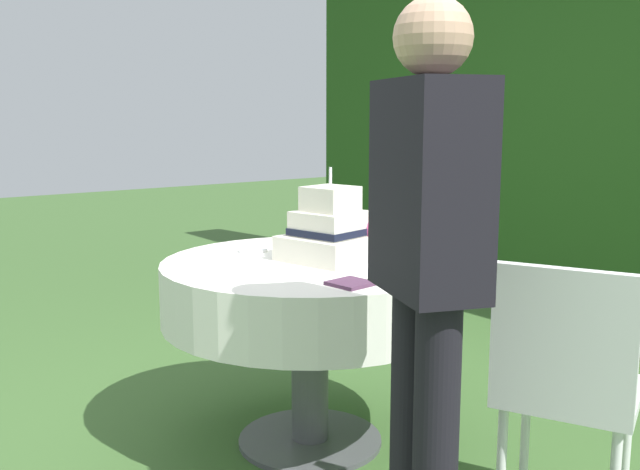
{
  "coord_description": "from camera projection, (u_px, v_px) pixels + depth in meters",
  "views": [
    {
      "loc": [
        2.2,
        -1.62,
        1.31
      ],
      "look_at": [
        0.02,
        0.04,
        0.85
      ],
      "focal_mm": 40.21,
      "sensor_mm": 36.0,
      "label": 1
    }
  ],
  "objects": [
    {
      "name": "garden_chair",
      "position": [
        566.0,
        377.0,
        2.13
      ],
      "size": [
        0.53,
        0.53,
        0.89
      ],
      "color": "white",
      "rests_on": "ground_plane"
    },
    {
      "name": "standing_person",
      "position": [
        427.0,
        263.0,
        1.86
      ],
      "size": [
        0.41,
        0.32,
        1.6
      ],
      "color": "black",
      "rests_on": "ground_plane"
    },
    {
      "name": "ground_plane",
      "position": [
        310.0,
        442.0,
        2.91
      ],
      "size": [
        20.0,
        20.0,
        0.0
      ],
      "primitive_type": "plane",
      "color": "#3D602D"
    },
    {
      "name": "napkin_stack",
      "position": [
        351.0,
        283.0,
        2.38
      ],
      "size": [
        0.14,
        0.14,
        0.01
      ],
      "primitive_type": "cube",
      "rotation": [
        0.0,
        0.0,
        0.12
      ],
      "color": "#4C2D47",
      "rests_on": "cake_table"
    },
    {
      "name": "serving_plate_left",
      "position": [
        290.0,
        243.0,
        3.14
      ],
      "size": [
        0.13,
        0.13,
        0.01
      ],
      "primitive_type": "cylinder",
      "color": "white",
      "rests_on": "cake_table"
    },
    {
      "name": "serving_plate_far",
      "position": [
        253.0,
        250.0,
        2.97
      ],
      "size": [
        0.12,
        0.12,
        0.01
      ],
      "primitive_type": "cylinder",
      "color": "white",
      "rests_on": "cake_table"
    },
    {
      "name": "cake_table",
      "position": [
        310.0,
        293.0,
        2.8
      ],
      "size": [
        1.15,
        1.15,
        0.75
      ],
      "color": "#4C4C51",
      "rests_on": "ground_plane"
    },
    {
      "name": "serving_plate_near",
      "position": [
        390.0,
        275.0,
        2.5
      ],
      "size": [
        0.1,
        0.1,
        0.01
      ],
      "primitive_type": "cylinder",
      "color": "white",
      "rests_on": "cake_table"
    },
    {
      "name": "wedding_cake",
      "position": [
        332.0,
        232.0,
        2.79
      ],
      "size": [
        0.38,
        0.38,
        0.36
      ],
      "color": "silver",
      "rests_on": "cake_table"
    }
  ]
}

